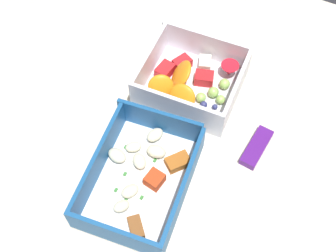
{
  "coord_description": "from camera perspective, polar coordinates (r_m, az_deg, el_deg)",
  "views": [
    {
      "loc": [
        30.38,
        16.83,
        60.94
      ],
      "look_at": [
        -1.15,
        1.17,
        4.0
      ],
      "focal_mm": 47.88,
      "sensor_mm": 36.0,
      "label": 1
    }
  ],
  "objects": [
    {
      "name": "candy_bar",
      "position": [
        0.68,
        11.21,
        -2.68
      ],
      "size": [
        7.18,
        2.98,
        1.2
      ],
      "primitive_type": "cube",
      "rotation": [
        0.0,
        0.0,
        -0.08
      ],
      "color": "#51197A",
      "rests_on": "table_surface"
    },
    {
      "name": "table_surface",
      "position": [
        0.69,
        -1.29,
        -1.66
      ],
      "size": [
        80.0,
        80.0,
        2.0
      ],
      "primitive_type": "cube",
      "color": "beige",
      "rests_on": "ground"
    },
    {
      "name": "pasta_container",
      "position": [
        0.63,
        -3.36,
        -6.45
      ],
      "size": [
        20.15,
        15.34,
        5.39
      ],
      "rotation": [
        0.0,
        0.0,
        0.12
      ],
      "color": "white",
      "rests_on": "table_surface"
    },
    {
      "name": "paper_cup_liner",
      "position": [
        0.8,
        5.27,
        11.23
      ],
      "size": [
        3.78,
        3.78,
        1.64
      ],
      "primitive_type": "cylinder",
      "color": "white",
      "rests_on": "table_surface"
    },
    {
      "name": "fruit_bowl",
      "position": [
        0.72,
        3.01,
        5.75
      ],
      "size": [
        15.07,
        16.03,
        5.83
      ],
      "rotation": [
        0.0,
        0.0,
        0.06
      ],
      "color": "white",
      "rests_on": "table_surface"
    }
  ]
}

